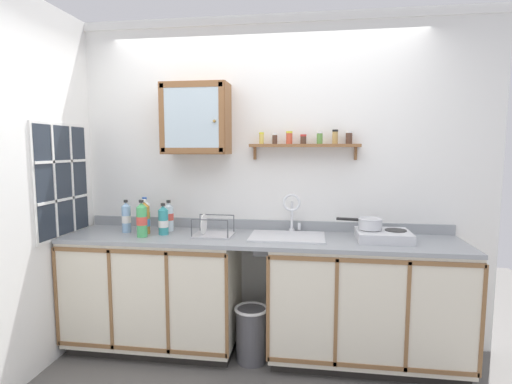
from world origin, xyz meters
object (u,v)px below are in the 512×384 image
object	(u,v)px
hot_plate_stove	(383,236)
wall_cabinet	(196,119)
bottle_soda_green_0	(142,220)
bottle_juice_amber_4	(145,219)
bottle_water_blue_1	(126,218)
sink	(288,240)
dish_rack	(212,232)
bottle_detergent_teal_5	(163,221)
trash_bin	(251,333)
bottle_opaque_white_3	(145,215)
bottle_water_clear_2	(169,217)
saucepan	(370,223)

from	to	relation	value
hot_plate_stove	wall_cabinet	size ratio (longest dim) A/B	0.68
bottle_soda_green_0	bottle_juice_amber_4	xyz separation A→B (m)	(-0.03, 0.12, -0.01)
bottle_water_blue_1	sink	bearing A→B (deg)	0.64
hot_plate_stove	dish_rack	bearing A→B (deg)	-178.84
sink	wall_cabinet	xyz separation A→B (m)	(-0.74, 0.13, 0.92)
bottle_detergent_teal_5	trash_bin	xyz separation A→B (m)	(0.71, -0.09, -0.82)
wall_cabinet	hot_plate_stove	bearing A→B (deg)	-5.73
bottle_soda_green_0	bottle_juice_amber_4	world-z (taller)	bottle_soda_green_0
sink	bottle_soda_green_0	world-z (taller)	sink
wall_cabinet	bottle_detergent_teal_5	bearing A→B (deg)	-140.02
bottle_juice_amber_4	bottle_opaque_white_3	bearing A→B (deg)	112.85
trash_bin	bottle_opaque_white_3	bearing A→B (deg)	166.68
bottle_water_clear_2	trash_bin	distance (m)	1.12
saucepan	wall_cabinet	bearing A→B (deg)	174.93
saucepan	bottle_opaque_white_3	xyz separation A→B (m)	(-1.77, 0.06, 0.01)
saucepan	wall_cabinet	world-z (taller)	wall_cabinet
saucepan	bottle_soda_green_0	size ratio (longest dim) A/B	1.18
hot_plate_stove	bottle_water_clear_2	world-z (taller)	bottle_water_clear_2
bottle_soda_green_0	bottle_opaque_white_3	bearing A→B (deg)	108.41
hot_plate_stove	bottle_water_blue_1	xyz separation A→B (m)	(-1.98, 0.00, 0.08)
bottle_water_blue_1	bottle_opaque_white_3	xyz separation A→B (m)	(0.12, 0.09, 0.01)
hot_plate_stove	bottle_water_clear_2	bearing A→B (deg)	176.71
bottle_opaque_white_3	bottle_juice_amber_4	size ratio (longest dim) A/B	1.01
trash_bin	bottle_water_blue_1	bearing A→B (deg)	172.80
wall_cabinet	sink	bearing A→B (deg)	-9.88
bottle_water_clear_2	bottle_juice_amber_4	world-z (taller)	bottle_juice_amber_4
bottle_soda_green_0	dish_rack	size ratio (longest dim) A/B	0.94
bottle_soda_green_0	bottle_opaque_white_3	size ratio (longest dim) A/B	1.03
sink	hot_plate_stove	bearing A→B (deg)	-1.23
hot_plate_stove	bottle_detergent_teal_5	world-z (taller)	bottle_detergent_teal_5
saucepan	bottle_detergent_teal_5	xyz separation A→B (m)	(-1.56, -0.07, -0.01)
bottle_water_clear_2	bottle_detergent_teal_5	bearing A→B (deg)	-87.42
saucepan	bottle_water_blue_1	bearing A→B (deg)	-179.25
bottle_juice_amber_4	dish_rack	xyz separation A→B (m)	(0.54, -0.00, -0.09)
bottle_water_clear_2	bottle_opaque_white_3	bearing A→B (deg)	-177.27
bottle_juice_amber_4	dish_rack	world-z (taller)	bottle_juice_amber_4
trash_bin	dish_rack	bearing A→B (deg)	162.25
bottle_water_blue_1	bottle_juice_amber_4	world-z (taller)	bottle_juice_amber_4
bottle_water_blue_1	wall_cabinet	xyz separation A→B (m)	(0.54, 0.14, 0.78)
bottle_water_blue_1	trash_bin	xyz separation A→B (m)	(1.03, -0.13, -0.83)
bottle_water_blue_1	wall_cabinet	bearing A→B (deg)	14.78
saucepan	dish_rack	xyz separation A→B (m)	(-1.18, -0.05, -0.09)
saucepan	bottle_opaque_white_3	size ratio (longest dim) A/B	1.22
bottle_juice_amber_4	wall_cabinet	distance (m)	0.88
bottle_soda_green_0	bottle_water_blue_1	world-z (taller)	bottle_soda_green_0
bottle_opaque_white_3	wall_cabinet	bearing A→B (deg)	7.79
bottle_soda_green_0	bottle_water_clear_2	distance (m)	0.27
bottle_opaque_white_3	dish_rack	bearing A→B (deg)	-10.81
saucepan	bottle_juice_amber_4	size ratio (longest dim) A/B	1.23
hot_plate_stove	saucepan	world-z (taller)	saucepan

